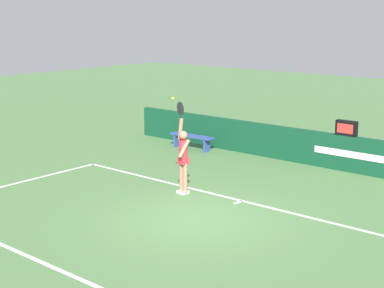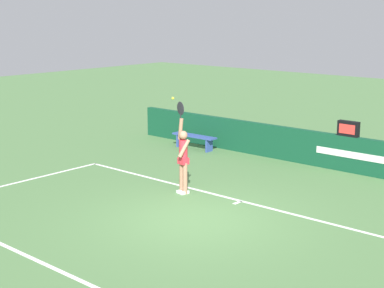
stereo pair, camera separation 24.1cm
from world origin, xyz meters
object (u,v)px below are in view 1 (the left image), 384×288
object	(u,v)px
speed_display	(346,128)
courtside_bench_near	(192,138)
tennis_player	(183,156)
tennis_ball	(173,98)

from	to	relation	value
speed_display	courtside_bench_near	bearing A→B (deg)	-172.06
speed_display	courtside_bench_near	xyz separation A→B (m)	(-5.18, -0.72, -0.89)
tennis_player	tennis_ball	xyz separation A→B (m)	(-0.15, -0.19, 1.47)
tennis_ball	courtside_bench_near	bearing A→B (deg)	124.92
tennis_ball	tennis_player	bearing A→B (deg)	51.65
tennis_player	courtside_bench_near	bearing A→B (deg)	127.66
speed_display	tennis_ball	size ratio (longest dim) A/B	8.95
speed_display	tennis_ball	xyz separation A→B (m)	(-2.30, -4.86, 1.18)
tennis_ball	courtside_bench_near	size ratio (longest dim) A/B	0.04
tennis_ball	courtside_bench_near	world-z (taller)	tennis_ball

